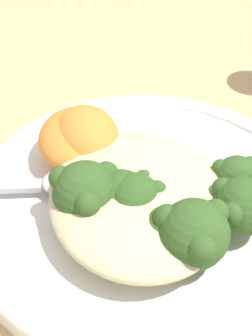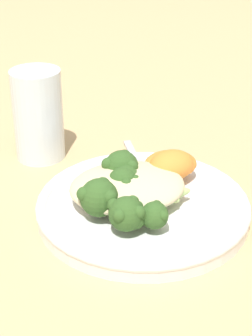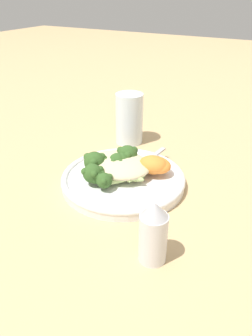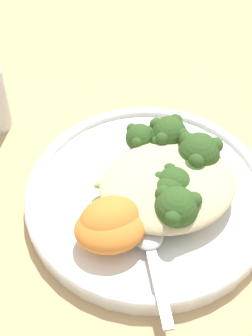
{
  "view_description": "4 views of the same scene",
  "coord_description": "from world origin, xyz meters",
  "px_view_note": "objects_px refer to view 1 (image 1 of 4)",
  "views": [
    {
      "loc": [
        -0.26,
        0.03,
        0.28
      ],
      "look_at": [
        -0.02,
        -0.0,
        0.06
      ],
      "focal_mm": 60.0,
      "sensor_mm": 36.0,
      "label": 1
    },
    {
      "loc": [
        -0.18,
        -0.52,
        0.35
      ],
      "look_at": [
        -0.02,
        0.0,
        0.05
      ],
      "focal_mm": 60.0,
      "sensor_mm": 36.0,
      "label": 2
    },
    {
      "loc": [
        0.26,
        -0.48,
        0.34
      ],
      "look_at": [
        -0.0,
        -0.02,
        0.04
      ],
      "focal_mm": 35.0,
      "sensor_mm": 36.0,
      "label": 3
    },
    {
      "loc": [
        0.1,
        0.29,
        0.44
      ],
      "look_at": [
        0.01,
        -0.03,
        0.05
      ],
      "focal_mm": 60.0,
      "sensor_mm": 36.0,
      "label": 4
    }
  ],
  "objects_px": {
    "plate": "(147,207)",
    "broccoli_stalk_1": "(133,190)",
    "quinoa_mound": "(139,199)",
    "broccoli_stalk_0": "(100,187)",
    "broccoli_stalk_6": "(210,187)",
    "sweet_potato_chunk_1": "(87,135)",
    "broccoli_stalk_3": "(163,216)",
    "spoon": "(58,182)",
    "broccoli_stalk_5": "(230,200)",
    "sweet_potato_chunk_0": "(75,138)",
    "broccoli_stalk_2": "(141,190)",
    "broccoli_stalk_4": "(186,218)",
    "broccoli_stalk_7": "(224,176)"
  },
  "relations": [
    {
      "from": "broccoli_stalk_3",
      "to": "spoon",
      "type": "xyz_separation_m",
      "value": [
        0.05,
        0.06,
        -0.01
      ]
    },
    {
      "from": "broccoli_stalk_2",
      "to": "broccoli_stalk_5",
      "type": "height_order",
      "value": "broccoli_stalk_5"
    },
    {
      "from": "broccoli_stalk_5",
      "to": "broccoli_stalk_3",
      "type": "bearing_deg",
      "value": -118.27
    },
    {
      "from": "broccoli_stalk_7",
      "to": "broccoli_stalk_6",
      "type": "bearing_deg",
      "value": -109.31
    },
    {
      "from": "plate",
      "to": "broccoli_stalk_1",
      "type": "relative_size",
      "value": 3.26
    },
    {
      "from": "broccoli_stalk_5",
      "to": "sweet_potato_chunk_0",
      "type": "xyz_separation_m",
      "value": [
        0.07,
        0.09,
        -0.0
      ]
    },
    {
      "from": "broccoli_stalk_1",
      "to": "broccoli_stalk_5",
      "type": "relative_size",
      "value": 0.87
    },
    {
      "from": "broccoli_stalk_6",
      "to": "sweet_potato_chunk_1",
      "type": "height_order",
      "value": "sweet_potato_chunk_1"
    },
    {
      "from": "sweet_potato_chunk_1",
      "to": "plate",
      "type": "bearing_deg",
      "value": -143.41
    },
    {
      "from": "broccoli_stalk_1",
      "to": "quinoa_mound",
      "type": "bearing_deg",
      "value": 59.4
    },
    {
      "from": "broccoli_stalk_6",
      "to": "broccoli_stalk_1",
      "type": "bearing_deg",
      "value": -128.4
    },
    {
      "from": "sweet_potato_chunk_1",
      "to": "spoon",
      "type": "xyz_separation_m",
      "value": [
        -0.03,
        0.02,
        -0.01
      ]
    },
    {
      "from": "plate",
      "to": "spoon",
      "type": "bearing_deg",
      "value": 73.8
    },
    {
      "from": "plate",
      "to": "sweet_potato_chunk_1",
      "type": "distance_m",
      "value": 0.06
    },
    {
      "from": "broccoli_stalk_6",
      "to": "broccoli_stalk_3",
      "type": "bearing_deg",
      "value": -95.72
    },
    {
      "from": "sweet_potato_chunk_0",
      "to": "sweet_potato_chunk_1",
      "type": "xyz_separation_m",
      "value": [
        -0.0,
        -0.01,
        0.0
      ]
    },
    {
      "from": "quinoa_mound",
      "to": "broccoli_stalk_4",
      "type": "height_order",
      "value": "broccoli_stalk_4"
    },
    {
      "from": "broccoli_stalk_1",
      "to": "broccoli_stalk_7",
      "type": "distance_m",
      "value": 0.06
    },
    {
      "from": "sweet_potato_chunk_0",
      "to": "spoon",
      "type": "relative_size",
      "value": 0.54
    },
    {
      "from": "quinoa_mound",
      "to": "sweet_potato_chunk_0",
      "type": "height_order",
      "value": "sweet_potato_chunk_0"
    },
    {
      "from": "broccoli_stalk_0",
      "to": "sweet_potato_chunk_1",
      "type": "height_order",
      "value": "broccoli_stalk_0"
    },
    {
      "from": "plate",
      "to": "broccoli_stalk_7",
      "type": "relative_size",
      "value": 3.41
    },
    {
      "from": "broccoli_stalk_4",
      "to": "sweet_potato_chunk_0",
      "type": "distance_m",
      "value": 0.1
    },
    {
      "from": "broccoli_stalk_4",
      "to": "broccoli_stalk_7",
      "type": "height_order",
      "value": "broccoli_stalk_4"
    },
    {
      "from": "quinoa_mound",
      "to": "broccoli_stalk_7",
      "type": "distance_m",
      "value": 0.06
    },
    {
      "from": "broccoli_stalk_0",
      "to": "broccoli_stalk_2",
      "type": "bearing_deg",
      "value": 140.2
    },
    {
      "from": "broccoli_stalk_6",
      "to": "broccoli_stalk_7",
      "type": "relative_size",
      "value": 1.35
    },
    {
      "from": "broccoli_stalk_4",
      "to": "broccoli_stalk_6",
      "type": "distance_m",
      "value": 0.04
    },
    {
      "from": "broccoli_stalk_0",
      "to": "broccoli_stalk_7",
      "type": "xyz_separation_m",
      "value": [
        0.0,
        -0.08,
        -0.01
      ]
    },
    {
      "from": "broccoli_stalk_0",
      "to": "broccoli_stalk_6",
      "type": "relative_size",
      "value": 1.02
    },
    {
      "from": "broccoli_stalk_2",
      "to": "broccoli_stalk_6",
      "type": "xyz_separation_m",
      "value": [
        -0.0,
        -0.04,
        -0.0
      ]
    },
    {
      "from": "broccoli_stalk_2",
      "to": "broccoli_stalk_6",
      "type": "height_order",
      "value": "broccoli_stalk_2"
    },
    {
      "from": "plate",
      "to": "quinoa_mound",
      "type": "height_order",
      "value": "quinoa_mound"
    },
    {
      "from": "broccoli_stalk_4",
      "to": "sweet_potato_chunk_1",
      "type": "distance_m",
      "value": 0.1
    },
    {
      "from": "broccoli_stalk_1",
      "to": "broccoli_stalk_6",
      "type": "distance_m",
      "value": 0.05
    },
    {
      "from": "broccoli_stalk_2",
      "to": "broccoli_stalk_5",
      "type": "distance_m",
      "value": 0.05
    },
    {
      "from": "broccoli_stalk_0",
      "to": "quinoa_mound",
      "type": "bearing_deg",
      "value": 124.79
    },
    {
      "from": "broccoli_stalk_3",
      "to": "sweet_potato_chunk_1",
      "type": "bearing_deg",
      "value": -143.51
    },
    {
      "from": "plate",
      "to": "broccoli_stalk_7",
      "type": "height_order",
      "value": "broccoli_stalk_7"
    },
    {
      "from": "broccoli_stalk_1",
      "to": "spoon",
      "type": "xyz_separation_m",
      "value": [
        0.03,
        0.04,
        -0.01
      ]
    },
    {
      "from": "quinoa_mound",
      "to": "broccoli_stalk_5",
      "type": "distance_m",
      "value": 0.05
    },
    {
      "from": "plate",
      "to": "sweet_potato_chunk_1",
      "type": "xyz_separation_m",
      "value": [
        0.05,
        0.03,
        0.03
      ]
    },
    {
      "from": "spoon",
      "to": "broccoli_stalk_5",
      "type": "bearing_deg",
      "value": 162.07
    },
    {
      "from": "broccoli_stalk_6",
      "to": "sweet_potato_chunk_1",
      "type": "xyz_separation_m",
      "value": [
        0.06,
        0.07,
        0.01
      ]
    },
    {
      "from": "sweet_potato_chunk_1",
      "to": "broccoli_stalk_5",
      "type": "bearing_deg",
      "value": -132.64
    },
    {
      "from": "broccoli_stalk_3",
      "to": "spoon",
      "type": "height_order",
      "value": "broccoli_stalk_3"
    },
    {
      "from": "quinoa_mound",
      "to": "broccoli_stalk_0",
      "type": "bearing_deg",
      "value": 68.32
    },
    {
      "from": "broccoli_stalk_7",
      "to": "quinoa_mound",
      "type": "bearing_deg",
      "value": -132.41
    },
    {
      "from": "plate",
      "to": "broccoli_stalk_4",
      "type": "distance_m",
      "value": 0.05
    },
    {
      "from": "quinoa_mound",
      "to": "broccoli_stalk_3",
      "type": "relative_size",
      "value": 1.25
    }
  ]
}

